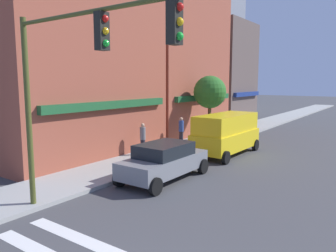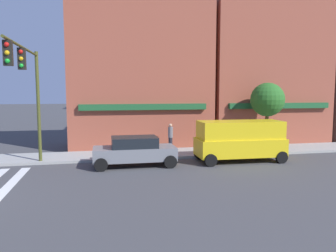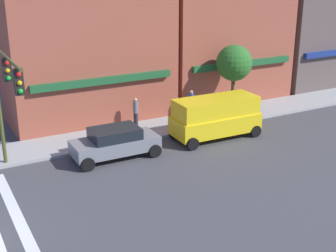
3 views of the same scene
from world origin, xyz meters
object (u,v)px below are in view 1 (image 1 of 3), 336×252
object	(u,v)px
pedestrian_blue_shirt	(181,130)
street_tree	(210,92)
traffic_signal	(75,69)
van_yellow	(226,132)
sedan_grey	(164,160)
pedestrian_grey_coat	(143,138)

from	to	relation	value
pedestrian_blue_shirt	street_tree	size ratio (longest dim) A/B	0.40
street_tree	traffic_signal	bearing A→B (deg)	-166.38
traffic_signal	pedestrian_blue_shirt	world-z (taller)	traffic_signal
van_yellow	street_tree	size ratio (longest dim) A/B	1.13
sedan_grey	pedestrian_blue_shirt	distance (m)	7.33
pedestrian_blue_shirt	street_tree	world-z (taller)	street_tree
traffic_signal	pedestrian_grey_coat	world-z (taller)	traffic_signal
pedestrian_grey_coat	traffic_signal	bearing A→B (deg)	-44.34
sedan_grey	street_tree	world-z (taller)	street_tree
van_yellow	pedestrian_grey_coat	xyz separation A→B (m)	(-3.35, 3.46, -0.21)
traffic_signal	van_yellow	world-z (taller)	traffic_signal
van_yellow	traffic_signal	bearing A→B (deg)	-175.18
pedestrian_blue_shirt	pedestrian_grey_coat	world-z (taller)	same
pedestrian_grey_coat	street_tree	distance (m)	6.98
pedestrian_blue_shirt	van_yellow	bearing A→B (deg)	25.41
sedan_grey	pedestrian_grey_coat	size ratio (longest dim) A/B	2.49
van_yellow	pedestrian_grey_coat	distance (m)	4.82
traffic_signal	pedestrian_grey_coat	xyz separation A→B (m)	(7.84, 4.14, -3.48)
pedestrian_grey_coat	street_tree	size ratio (longest dim) A/B	0.40
van_yellow	pedestrian_blue_shirt	distance (m)	3.40
pedestrian_blue_shirt	street_tree	bearing A→B (deg)	110.93
van_yellow	pedestrian_blue_shirt	xyz separation A→B (m)	(0.43, 3.37, -0.21)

